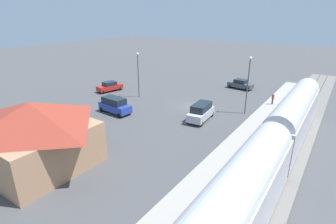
% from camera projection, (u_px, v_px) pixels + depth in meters
% --- Properties ---
extents(ground_plane, '(200.00, 200.00, 0.00)m').
position_uv_depth(ground_plane, '(194.00, 107.00, 39.12)').
color(ground_plane, '#4C4C4F').
extents(railway_track, '(4.80, 70.00, 0.30)m').
position_uv_depth(railway_track, '(295.00, 128.00, 31.70)').
color(railway_track, slate).
rests_on(railway_track, ground).
extents(platform, '(3.20, 46.00, 0.30)m').
position_uv_depth(platform, '(262.00, 120.00, 33.79)').
color(platform, '#A8A399').
rests_on(platform, ground).
extents(station_building, '(9.83, 9.16, 6.00)m').
position_uv_depth(station_building, '(34.00, 133.00, 23.09)').
color(station_building, tan).
rests_on(station_building, ground).
extents(pedestrian_on_platform, '(0.36, 0.36, 1.71)m').
position_uv_depth(pedestrian_on_platform, '(273.00, 98.00, 38.99)').
color(pedestrian_on_platform, '#333338').
rests_on(pedestrian_on_platform, platform).
extents(suv_blue, '(5.05, 2.72, 2.22)m').
position_uv_depth(suv_blue, '(115.00, 105.00, 36.37)').
color(suv_blue, '#283D9E').
rests_on(suv_blue, ground).
extents(suv_silver, '(2.40, 5.06, 2.22)m').
position_uv_depth(suv_silver, '(201.00, 112.00, 33.89)').
color(suv_silver, silver).
rests_on(suv_silver, ground).
extents(sedan_charcoal, '(4.70, 2.70, 1.74)m').
position_uv_depth(sedan_charcoal, '(240.00, 84.00, 48.43)').
color(sedan_charcoal, '#47494F').
rests_on(sedan_charcoal, ground).
extents(sedan_red, '(2.80, 4.80, 1.74)m').
position_uv_depth(sedan_red, '(110.00, 86.00, 46.87)').
color(sedan_red, red).
rests_on(sedan_red, ground).
extents(light_pole_near_platform, '(0.44, 0.44, 7.86)m').
position_uv_depth(light_pole_near_platform, '(248.00, 79.00, 34.83)').
color(light_pole_near_platform, '#515156').
rests_on(light_pole_near_platform, ground).
extents(light_pole_lot_center, '(0.44, 0.44, 7.32)m').
position_uv_depth(light_pole_lot_center, '(138.00, 69.00, 42.19)').
color(light_pole_lot_center, '#515156').
rests_on(light_pole_lot_center, ground).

